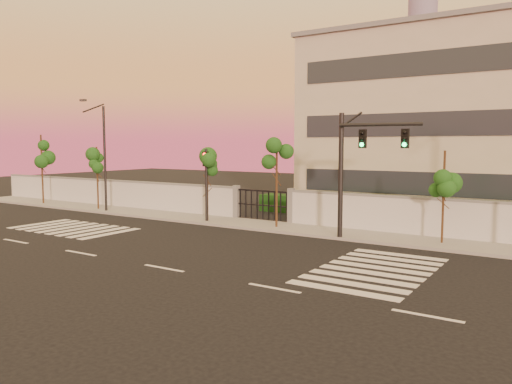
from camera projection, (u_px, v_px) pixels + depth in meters
ground at (164, 268)px, 19.40m from camera, size 120.00×120.00×0.00m
sidewalk at (294, 229)px, 28.16m from camera, size 60.00×3.00×0.15m
perimeter_wall at (307, 208)px, 29.27m from camera, size 60.00×0.36×2.20m
hedge_row at (343, 209)px, 31.01m from camera, size 41.00×4.25×1.80m
institutional_building at (501, 124)px, 32.32m from camera, size 24.40×12.40×12.25m
distant_skyscraper at (422, 44)px, 282.68m from camera, size 16.00×16.00×118.00m
road_markings at (195, 247)px, 23.39m from camera, size 57.00×7.62×0.02m
street_tree_a at (42, 153)px, 39.43m from camera, size 1.59×1.27×5.59m
street_tree_b at (97, 164)px, 36.06m from camera, size 1.45×1.16×4.64m
street_tree_c at (208, 169)px, 30.55m from camera, size 1.39×1.11×4.50m
street_tree_d at (277, 164)px, 28.04m from camera, size 1.53×1.22×5.06m
street_tree_e at (445, 176)px, 23.46m from camera, size 1.31×1.04×4.53m
traffic_signal_main at (356, 161)px, 24.43m from camera, size 4.02×0.72×6.37m
traffic_signal_secondary at (206, 176)px, 30.32m from camera, size 0.35×0.34×4.54m
streetlight_west at (103, 153)px, 34.88m from camera, size 0.47×1.88×7.83m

